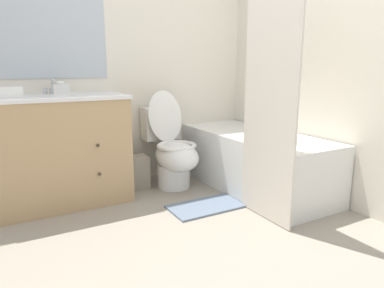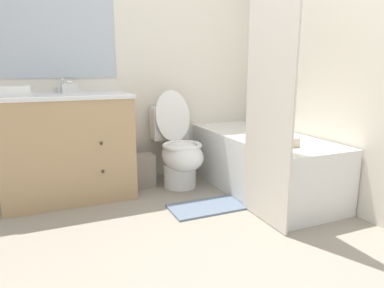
{
  "view_description": "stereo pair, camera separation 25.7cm",
  "coord_description": "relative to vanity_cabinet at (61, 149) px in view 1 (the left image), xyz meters",
  "views": [
    {
      "loc": [
        -1.08,
        -1.42,
        1.09
      ],
      "look_at": [
        0.14,
        0.77,
        0.53
      ],
      "focal_mm": 32.0,
      "sensor_mm": 36.0,
      "label": 1
    },
    {
      "loc": [
        -0.85,
        -1.53,
        1.09
      ],
      "look_at": [
        0.14,
        0.77,
        0.53
      ],
      "focal_mm": 32.0,
      "sensor_mm": 36.0,
      "label": 2
    }
  ],
  "objects": [
    {
      "name": "hand_towel_folded",
      "position": [
        -0.36,
        -0.13,
        0.47
      ],
      "size": [
        0.24,
        0.16,
        0.08
      ],
      "color": "white",
      "rests_on": "vanity_cabinet"
    },
    {
      "name": "bath_mat",
      "position": [
        0.96,
        -0.68,
        -0.44
      ],
      "size": [
        0.58,
        0.32,
        0.02
      ],
      "color": "slate",
      "rests_on": "ground_plane"
    },
    {
      "name": "bath_towel_folded",
      "position": [
        1.43,
        -0.89,
        0.1
      ],
      "size": [
        0.26,
        0.26,
        0.07
      ],
      "color": "beige",
      "rests_on": "bathtub"
    },
    {
      "name": "vanity_cabinet",
      "position": [
        0.0,
        0.0,
        0.0
      ],
      "size": [
        1.04,
        0.59,
        0.88
      ],
      "color": "tan",
      "rests_on": "ground_plane"
    },
    {
      "name": "tissue_box",
      "position": [
        0.05,
        0.12,
        0.47
      ],
      "size": [
        0.12,
        0.13,
        0.1
      ],
      "color": "white",
      "rests_on": "vanity_cabinet"
    },
    {
      "name": "ground_plane",
      "position": [
        0.7,
        -1.44,
        -0.45
      ],
      "size": [
        14.0,
        14.0,
        0.0
      ],
      "primitive_type": "plane",
      "color": "gray"
    },
    {
      "name": "wall_right",
      "position": [
        1.95,
        -0.58,
        0.8
      ],
      "size": [
        0.05,
        2.72,
        2.5
      ],
      "color": "silver",
      "rests_on": "ground_plane"
    },
    {
      "name": "toilet",
      "position": [
        0.95,
        -0.09,
        -0.11
      ],
      "size": [
        0.36,
        0.7,
        0.88
      ],
      "color": "white",
      "rests_on": "ground_plane"
    },
    {
      "name": "wastebasket",
      "position": [
        0.64,
        0.03,
        -0.3
      ],
      "size": [
        0.2,
        0.17,
        0.3
      ],
      "color": "gray",
      "rests_on": "ground_plane"
    },
    {
      "name": "bathtub",
      "position": [
        1.59,
        -0.49,
        -0.19
      ],
      "size": [
        0.66,
        1.54,
        0.51
      ],
      "color": "white",
      "rests_on": "ground_plane"
    },
    {
      "name": "shower_curtain",
      "position": [
        1.24,
        -1.04,
        0.5
      ],
      "size": [
        0.01,
        0.53,
        1.9
      ],
      "color": "silver",
      "rests_on": "ground_plane"
    },
    {
      "name": "sink_faucet",
      "position": [
        -0.0,
        0.19,
        0.47
      ],
      "size": [
        0.14,
        0.12,
        0.12
      ],
      "color": "silver",
      "rests_on": "vanity_cabinet"
    },
    {
      "name": "wall_back",
      "position": [
        0.7,
        0.3,
        0.8
      ],
      "size": [
        8.0,
        0.06,
        2.5
      ],
      "color": "silver",
      "rests_on": "ground_plane"
    }
  ]
}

